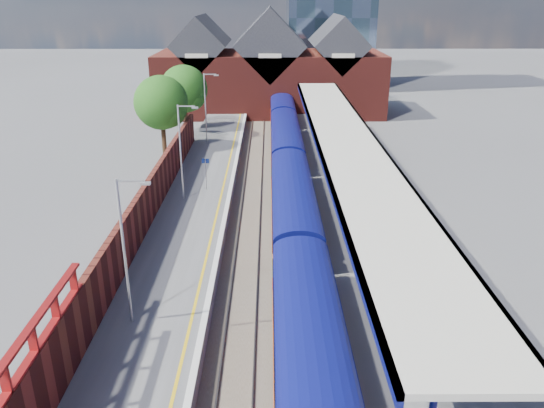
{
  "coord_description": "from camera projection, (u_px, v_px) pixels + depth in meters",
  "views": [
    {
      "loc": [
        -0.08,
        -14.98,
        15.16
      ],
      "look_at": [
        0.08,
        16.76,
        2.6
      ],
      "focal_mm": 35.0,
      "sensor_mm": 36.0,
      "label": 1
    }
  ],
  "objects": [
    {
      "name": "coping_left",
      "position": [
        227.0,
        208.0,
        37.71
      ],
      "size": [
        0.3,
        76.0,
        0.05
      ],
      "primitive_type": "cube",
      "color": "silver",
      "rests_on": "left_platform"
    },
    {
      "name": "right_platform",
      "position": [
        354.0,
        214.0,
        37.94
      ],
      "size": [
        6.0,
        76.0,
        1.0
      ],
      "primitive_type": "cube",
      "color": "#565659",
      "rests_on": "ground"
    },
    {
      "name": "parked_car_blue",
      "position": [
        408.0,
        280.0,
        27.09
      ],
      "size": [
        4.37,
        2.32,
        1.17
      ],
      "primitive_type": "imported",
      "rotation": [
        0.0,
        0.0,
        1.48
      ],
      "color": "navy",
      "rests_on": "right_platform"
    },
    {
      "name": "rails",
      "position": [
        271.0,
        219.0,
        38.06
      ],
      "size": [
        4.51,
        76.0,
        0.14
      ],
      "color": "slate",
      "rests_on": "ground"
    },
    {
      "name": "left_platform",
      "position": [
        194.0,
        215.0,
        37.89
      ],
      "size": [
        5.0,
        76.0,
        1.0
      ],
      "primitive_type": "cube",
      "color": "#565659",
      "rests_on": "ground"
    },
    {
      "name": "brick_wall",
      "position": [
        133.0,
        227.0,
        31.15
      ],
      "size": [
        0.35,
        50.0,
        3.86
      ],
      "color": "#5E1D18",
      "rests_on": "left_platform"
    },
    {
      "name": "train",
      "position": [
        289.0,
        166.0,
        43.28
      ],
      "size": [
        2.87,
        65.9,
        3.45
      ],
      "color": "navy",
      "rests_on": "ground"
    },
    {
      "name": "coping_right",
      "position": [
        315.0,
        208.0,
        37.74
      ],
      "size": [
        0.3,
        76.0,
        0.05
      ],
      "primitive_type": "cube",
      "color": "silver",
      "rests_on": "right_platform"
    },
    {
      "name": "parked_car_dark",
      "position": [
        378.0,
        210.0,
        35.61
      ],
      "size": [
        5.0,
        3.29,
        1.35
      ],
      "primitive_type": "imported",
      "rotation": [
        0.0,
        0.0,
        1.24
      ],
      "color": "black",
      "rests_on": "right_platform"
    },
    {
      "name": "canopy",
      "position": [
        347.0,
        143.0,
        38.01
      ],
      "size": [
        4.5,
        52.0,
        4.48
      ],
      "color": "navy",
      "rests_on": "right_platform"
    },
    {
      "name": "ballast_bed",
      "position": [
        271.0,
        221.0,
        38.09
      ],
      "size": [
        6.0,
        76.0,
        0.06
      ],
      "primitive_type": "cube",
      "color": "#473D33",
      "rests_on": "ground"
    },
    {
      "name": "station_building",
      "position": [
        270.0,
        72.0,
        71.43
      ],
      "size": [
        30.0,
        12.12,
        13.78
      ],
      "color": "#5E1D18",
      "rests_on": "ground"
    },
    {
      "name": "lamp_post_c",
      "position": [
        182.0,
        147.0,
        38.09
      ],
      "size": [
        1.48,
        0.18,
        7.0
      ],
      "color": "#A5A8AA",
      "rests_on": "left_platform"
    },
    {
      "name": "ground",
      "position": [
        270.0,
        177.0,
        47.4
      ],
      "size": [
        240.0,
        240.0,
        0.0
      ],
      "primitive_type": "plane",
      "color": "#5B5B5E",
      "rests_on": "ground"
    },
    {
      "name": "tree_near",
      "position": [
        163.0,
        104.0,
        50.87
      ],
      "size": [
        5.2,
        5.2,
        8.1
      ],
      "color": "#382314",
      "rests_on": "ground"
    },
    {
      "name": "lamp_post_b",
      "position": [
        127.0,
        244.0,
        23.22
      ],
      "size": [
        1.48,
        0.18,
        7.0
      ],
      "color": "#A5A8AA",
      "rests_on": "left_platform"
    },
    {
      "name": "lamp_post_d",
      "position": [
        207.0,
        104.0,
        52.97
      ],
      "size": [
        1.48,
        0.18,
        7.0
      ],
      "color": "#A5A8AA",
      "rests_on": "left_platform"
    },
    {
      "name": "tree_far",
      "position": [
        185.0,
        90.0,
        58.32
      ],
      "size": [
        5.2,
        5.2,
        8.1
      ],
      "color": "#382314",
      "rests_on": "ground"
    },
    {
      "name": "platform_sign",
      "position": [
        206.0,
        168.0,
        40.81
      ],
      "size": [
        0.55,
        0.08,
        2.5
      ],
      "color": "#A5A8AA",
      "rests_on": "left_platform"
    },
    {
      "name": "yellow_line",
      "position": [
        218.0,
        208.0,
        37.71
      ],
      "size": [
        0.14,
        76.0,
        0.01
      ],
      "primitive_type": "cube",
      "color": "yellow",
      "rests_on": "left_platform"
    }
  ]
}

